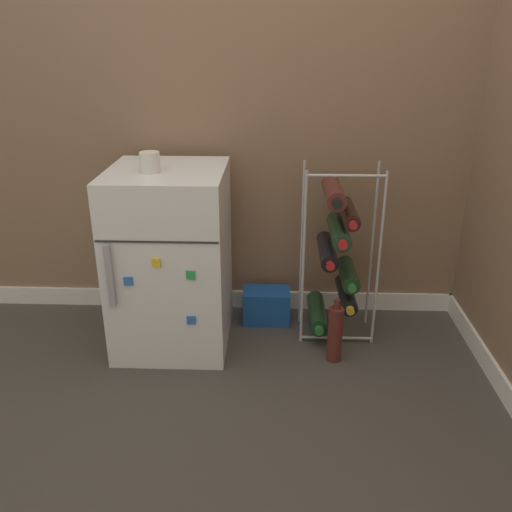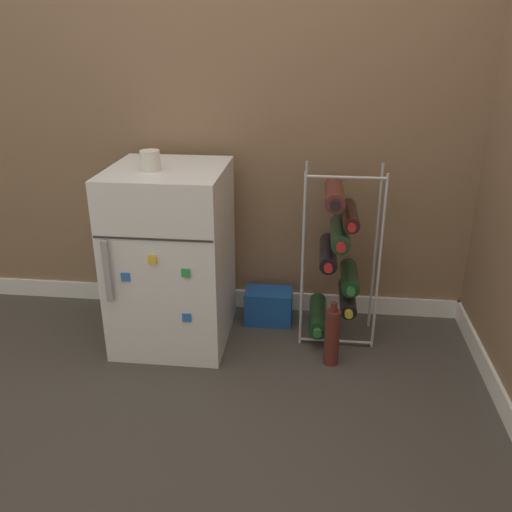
# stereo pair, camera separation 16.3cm
# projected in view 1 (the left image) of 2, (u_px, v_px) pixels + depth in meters

# --- Properties ---
(ground_plane) EXTENTS (14.00, 14.00, 0.00)m
(ground_plane) POSITION_uv_depth(u_px,v_px,m) (270.00, 381.00, 2.18)
(ground_plane) COLOR #423D38
(wall_back) EXTENTS (6.79, 0.07, 2.50)m
(wall_back) POSITION_uv_depth(u_px,v_px,m) (275.00, 46.00, 2.31)
(wall_back) COLOR #84664C
(wall_back) RESTS_ON ground_plane
(mini_fridge) EXTENTS (0.48, 0.53, 0.79)m
(mini_fridge) POSITION_uv_depth(u_px,v_px,m) (171.00, 259.00, 2.33)
(mini_fridge) COLOR white
(mini_fridge) RESTS_ON ground_plane
(wine_rack) EXTENTS (0.33, 0.33, 0.79)m
(wine_rack) POSITION_uv_depth(u_px,v_px,m) (336.00, 254.00, 2.38)
(wine_rack) COLOR #B2B2B7
(wine_rack) RESTS_ON ground_plane
(soda_box) EXTENTS (0.22, 0.14, 0.16)m
(soda_box) POSITION_uv_depth(u_px,v_px,m) (267.00, 306.00, 2.60)
(soda_box) COLOR #194C9E
(soda_box) RESTS_ON ground_plane
(fridge_top_cup) EXTENTS (0.08, 0.08, 0.08)m
(fridge_top_cup) POSITION_uv_depth(u_px,v_px,m) (150.00, 162.00, 2.12)
(fridge_top_cup) COLOR silver
(fridge_top_cup) RESTS_ON mini_fridge
(loose_bottle_floor) EXTENTS (0.06, 0.06, 0.29)m
(loose_bottle_floor) POSITION_uv_depth(u_px,v_px,m) (335.00, 333.00, 2.27)
(loose_bottle_floor) COLOR #56231E
(loose_bottle_floor) RESTS_ON ground_plane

